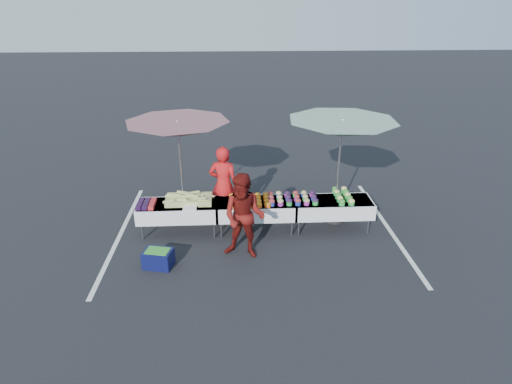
{
  "coord_description": "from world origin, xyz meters",
  "views": [
    {
      "loc": [
        -0.46,
        -8.95,
        5.02
      ],
      "look_at": [
        0.0,
        0.0,
        1.0
      ],
      "focal_mm": 30.0,
      "sensor_mm": 36.0,
      "label": 1
    }
  ],
  "objects_px": {
    "umbrella_right": "(342,129)",
    "table_right": "(332,206)",
    "storage_bin": "(158,258)",
    "table_left": "(179,210)",
    "customer": "(244,217)",
    "umbrella_left": "(178,130)",
    "table_center": "(256,208)",
    "vendor": "(224,185)"
  },
  "relations": [
    {
      "from": "table_right",
      "to": "table_left",
      "type": "bearing_deg",
      "value": 180.0
    },
    {
      "from": "table_left",
      "to": "storage_bin",
      "type": "relative_size",
      "value": 2.86
    },
    {
      "from": "umbrella_left",
      "to": "umbrella_right",
      "type": "height_order",
      "value": "umbrella_right"
    },
    {
      "from": "table_left",
      "to": "umbrella_left",
      "type": "height_order",
      "value": "umbrella_left"
    },
    {
      "from": "table_right",
      "to": "customer",
      "type": "distance_m",
      "value": 2.39
    },
    {
      "from": "vendor",
      "to": "customer",
      "type": "xyz_separation_m",
      "value": [
        0.45,
        -1.64,
        -0.03
      ]
    },
    {
      "from": "table_right",
      "to": "umbrella_left",
      "type": "bearing_deg",
      "value": 167.4
    },
    {
      "from": "table_right",
      "to": "customer",
      "type": "xyz_separation_m",
      "value": [
        -2.1,
        -1.09,
        0.35
      ]
    },
    {
      "from": "vendor",
      "to": "umbrella_right",
      "type": "relative_size",
      "value": 0.61
    },
    {
      "from": "vendor",
      "to": "umbrella_right",
      "type": "bearing_deg",
      "value": -171.63
    },
    {
      "from": "table_right",
      "to": "storage_bin",
      "type": "relative_size",
      "value": 2.86
    },
    {
      "from": "table_left",
      "to": "umbrella_right",
      "type": "bearing_deg",
      "value": 6.04
    },
    {
      "from": "table_right",
      "to": "vendor",
      "type": "xyz_separation_m",
      "value": [
        -2.56,
        0.55,
        0.38
      ]
    },
    {
      "from": "table_right",
      "to": "vendor",
      "type": "bearing_deg",
      "value": 167.86
    },
    {
      "from": "table_right",
      "to": "umbrella_right",
      "type": "relative_size",
      "value": 0.58
    },
    {
      "from": "umbrella_left",
      "to": "storage_bin",
      "type": "distance_m",
      "value": 3.05
    },
    {
      "from": "table_right",
      "to": "umbrella_left",
      "type": "relative_size",
      "value": 0.68
    },
    {
      "from": "table_left",
      "to": "table_center",
      "type": "height_order",
      "value": "same"
    },
    {
      "from": "umbrella_right",
      "to": "storage_bin",
      "type": "distance_m",
      "value": 4.94
    },
    {
      "from": "table_right",
      "to": "customer",
      "type": "bearing_deg",
      "value": -152.59
    },
    {
      "from": "umbrella_left",
      "to": "table_left",
      "type": "bearing_deg",
      "value": -91.47
    },
    {
      "from": "table_center",
      "to": "vendor",
      "type": "bearing_deg",
      "value": 143.98
    },
    {
      "from": "table_left",
      "to": "storage_bin",
      "type": "distance_m",
      "value": 1.49
    },
    {
      "from": "customer",
      "to": "vendor",
      "type": "bearing_deg",
      "value": 122.29
    },
    {
      "from": "umbrella_right",
      "to": "umbrella_left",
      "type": "bearing_deg",
      "value": 173.92
    },
    {
      "from": "customer",
      "to": "table_left",
      "type": "bearing_deg",
      "value": 160.76
    },
    {
      "from": "umbrella_left",
      "to": "umbrella_right",
      "type": "bearing_deg",
      "value": -6.08
    },
    {
      "from": "table_center",
      "to": "table_right",
      "type": "xyz_separation_m",
      "value": [
        1.8,
        0.0,
        0.0
      ]
    },
    {
      "from": "table_left",
      "to": "table_right",
      "type": "height_order",
      "value": "same"
    },
    {
      "from": "umbrella_left",
      "to": "storage_bin",
      "type": "relative_size",
      "value": 4.2
    },
    {
      "from": "table_center",
      "to": "vendor",
      "type": "relative_size",
      "value": 0.96
    },
    {
      "from": "table_right",
      "to": "umbrella_right",
      "type": "height_order",
      "value": "umbrella_right"
    },
    {
      "from": "umbrella_right",
      "to": "storage_bin",
      "type": "bearing_deg",
      "value": -155.94
    },
    {
      "from": "table_left",
      "to": "table_right",
      "type": "bearing_deg",
      "value": 0.0
    },
    {
      "from": "table_left",
      "to": "storage_bin",
      "type": "bearing_deg",
      "value": -101.38
    },
    {
      "from": "table_right",
      "to": "vendor",
      "type": "distance_m",
      "value": 2.64
    },
    {
      "from": "table_center",
      "to": "umbrella_right",
      "type": "bearing_deg",
      "value": 11.43
    },
    {
      "from": "table_right",
      "to": "customer",
      "type": "relative_size",
      "value": 1.0
    },
    {
      "from": "table_center",
      "to": "umbrella_left",
      "type": "xyz_separation_m",
      "value": [
        -1.78,
        0.8,
        1.69
      ]
    },
    {
      "from": "umbrella_right",
      "to": "table_right",
      "type": "bearing_deg",
      "value": -114.06
    },
    {
      "from": "table_left",
      "to": "vendor",
      "type": "height_order",
      "value": "vendor"
    },
    {
      "from": "table_center",
      "to": "storage_bin",
      "type": "relative_size",
      "value": 2.86
    }
  ]
}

